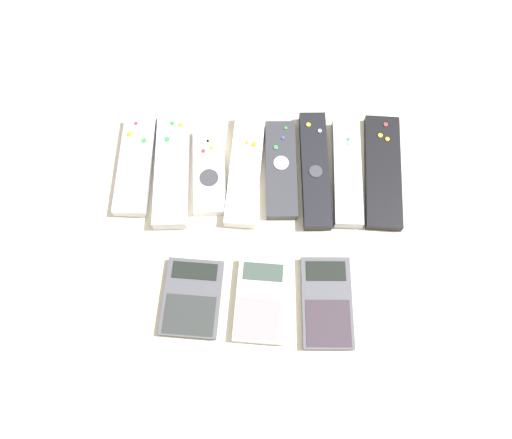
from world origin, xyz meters
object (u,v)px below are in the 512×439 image
(remote_1, at_px, (169,168))
(calculator_2, at_px, (324,302))
(remote_4, at_px, (278,169))
(remote_5, at_px, (312,170))
(remote_3, at_px, (243,169))
(remote_7, at_px, (380,171))
(remote_2, at_px, (207,171))
(remote_0, at_px, (133,165))
(calculator_1, at_px, (258,301))
(remote_6, at_px, (344,172))
(calculator_0, at_px, (189,298))

(remote_1, relative_size, calculator_2, 1.50)
(remote_4, bearing_deg, remote_5, -2.38)
(remote_3, height_order, remote_7, remote_3)
(remote_1, distance_m, remote_3, 0.13)
(remote_1, bearing_deg, remote_7, -1.90)
(remote_1, relative_size, remote_7, 1.02)
(remote_2, relative_size, remote_4, 0.90)
(remote_0, bearing_deg, calculator_1, -45.57)
(remote_6, xyz_separation_m, calculator_1, (-0.14, -0.22, -0.00))
(remote_6, bearing_deg, calculator_1, -121.78)
(remote_4, distance_m, calculator_2, 0.24)
(remote_5, relative_size, calculator_2, 1.50)
(remote_1, relative_size, remote_5, 1.01)
(calculator_2, bearing_deg, remote_1, 138.04)
(remote_4, height_order, remote_7, same)
(remote_0, bearing_deg, remote_7, 0.39)
(remote_3, xyz_separation_m, calculator_0, (-0.08, -0.22, -0.00))
(calculator_1, bearing_deg, remote_0, 137.14)
(calculator_1, height_order, calculator_2, calculator_1)
(remote_0, distance_m, remote_4, 0.25)
(remote_2, relative_size, calculator_1, 1.22)
(remote_2, xyz_separation_m, calculator_1, (0.09, -0.22, -0.00))
(remote_7, height_order, calculator_1, remote_7)
(remote_6, bearing_deg, remote_3, -179.67)
(remote_1, height_order, remote_5, remote_1)
(remote_1, height_order, calculator_0, remote_1)
(remote_4, distance_m, calculator_0, 0.27)
(remote_1, relative_size, remote_6, 1.09)
(remote_6, distance_m, calculator_1, 0.27)
(remote_0, xyz_separation_m, remote_2, (0.13, -0.01, -0.00))
(remote_1, bearing_deg, remote_6, -2.44)
(remote_1, bearing_deg, remote_5, -1.69)
(calculator_0, bearing_deg, remote_5, 52.28)
(remote_6, relative_size, remote_7, 0.93)
(remote_3, xyz_separation_m, remote_4, (0.06, 0.00, -0.00))
(remote_4, bearing_deg, remote_3, -178.53)
(remote_1, distance_m, remote_6, 0.30)
(remote_0, relative_size, remote_7, 0.86)
(remote_5, relative_size, remote_6, 1.09)
(remote_4, bearing_deg, calculator_1, -98.96)
(remote_2, relative_size, remote_3, 0.78)
(remote_2, height_order, remote_6, remote_6)
(remote_2, distance_m, remote_7, 0.30)
(remote_7, xyz_separation_m, calculator_1, (-0.21, -0.23, -0.00))
(remote_5, xyz_separation_m, remote_7, (0.12, -0.00, -0.00))
(remote_7, bearing_deg, remote_2, -176.40)
(calculator_1, relative_size, calculator_2, 0.93)
(remote_2, bearing_deg, calculator_1, -71.39)
(remote_6, xyz_separation_m, remote_7, (0.06, 0.00, -0.00))
(calculator_2, bearing_deg, remote_3, 119.62)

